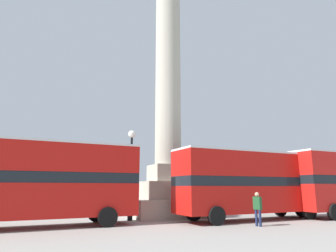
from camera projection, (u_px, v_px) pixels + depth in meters
ground_plane at (168, 216)px, 21.20m from camera, size 200.00×200.00×0.00m
monument_column at (168, 109)px, 22.78m from camera, size 5.67×5.67×23.60m
bus_a at (251, 182)px, 18.77m from camera, size 10.22×3.34×4.19m
bus_c at (26, 179)px, 15.03m from camera, size 11.35×3.56×4.32m
equestrian_statue at (265, 193)px, 29.95m from camera, size 4.77×4.28×5.56m
street_lamp at (131, 164)px, 18.85m from camera, size 0.47×0.47×5.57m
pedestrian_near_lamp at (258, 207)px, 15.65m from camera, size 0.27×0.48×1.73m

